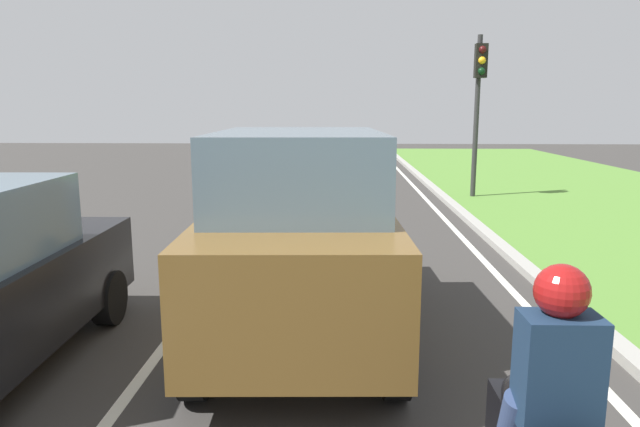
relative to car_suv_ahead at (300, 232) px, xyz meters
name	(u,v)px	position (x,y,z in m)	size (l,w,h in m)	color
ground_plane	(286,227)	(-0.74, 5.80, -1.17)	(60.00, 60.00, 0.00)	#383533
lane_line_center	(253,227)	(-1.44, 5.80, -1.16)	(0.12, 32.00, 0.01)	silver
lane_line_right_edge	(453,228)	(2.86, 5.80, -1.16)	(0.12, 32.00, 0.01)	silver
curb_right	(477,226)	(3.36, 5.80, -1.11)	(0.24, 48.00, 0.12)	#9E9B93
car_suv_ahead	(300,232)	(0.00, 0.00, 0.00)	(2.12, 4.57, 2.28)	brown
rider_person	(556,367)	(1.57, -3.33, 0.02)	(0.50, 0.40, 1.16)	#192D47
traffic_light_near_right	(479,89)	(4.22, 9.91, 1.88)	(0.32, 0.50, 4.50)	#2D2D2D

